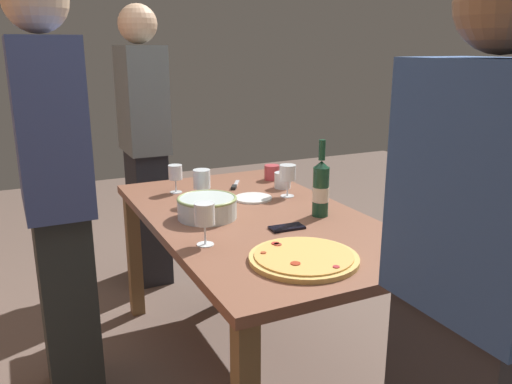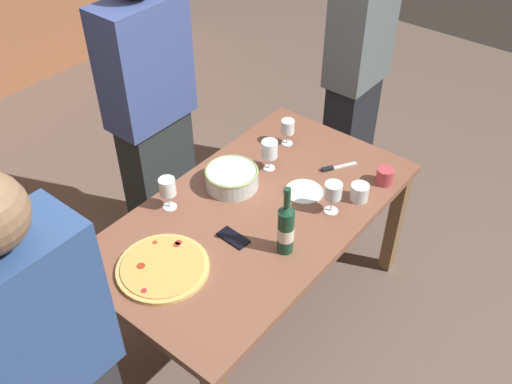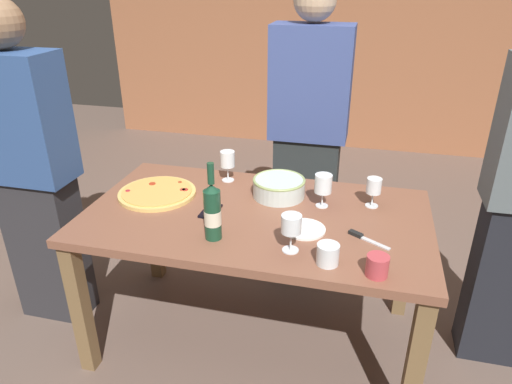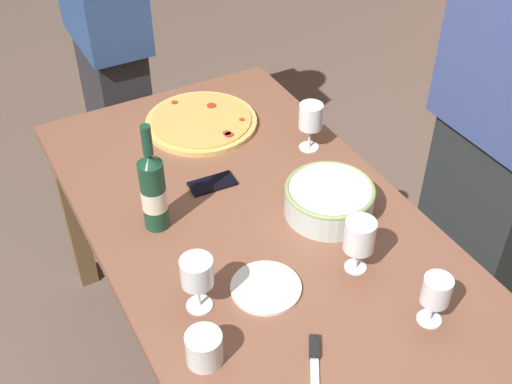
{
  "view_description": "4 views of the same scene",
  "coord_description": "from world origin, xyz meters",
  "px_view_note": "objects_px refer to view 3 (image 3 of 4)",
  "views": [
    {
      "loc": [
        -2.0,
        0.97,
        1.48
      ],
      "look_at": [
        0.0,
        0.0,
        0.86
      ],
      "focal_mm": 36.87,
      "sensor_mm": 36.0,
      "label": 1
    },
    {
      "loc": [
        -1.54,
        -1.23,
        2.52
      ],
      "look_at": [
        0.0,
        0.0,
        0.86
      ],
      "focal_mm": 39.82,
      "sensor_mm": 36.0,
      "label": 2
    },
    {
      "loc": [
        0.46,
        -1.86,
        1.78
      ],
      "look_at": [
        0.0,
        0.0,
        0.86
      ],
      "focal_mm": 32.5,
      "sensor_mm": 36.0,
      "label": 3
    },
    {
      "loc": [
        1.24,
        -0.67,
        2.03
      ],
      "look_at": [
        0.0,
        0.0,
        0.86
      ],
      "focal_mm": 46.04,
      "sensor_mm": 36.0,
      "label": 4
    }
  ],
  "objects_px": {
    "dining_table": "(256,230)",
    "cup_amber": "(377,266)",
    "side_plate": "(304,229)",
    "pizza_knife": "(363,238)",
    "cell_phone": "(210,211)",
    "cup_ceramic": "(328,254)",
    "person_guest_right": "(308,133)",
    "pizza": "(157,193)",
    "wine_glass_far_left": "(228,160)",
    "wine_glass_near_pizza": "(374,187)",
    "wine_bottle": "(212,211)",
    "serving_bowl": "(279,187)",
    "wine_glass_far_right": "(291,226)",
    "wine_glass_by_bottle": "(323,185)",
    "person_guest_left": "(32,174)"
  },
  "relations": [
    {
      "from": "side_plate",
      "to": "cell_phone",
      "type": "height_order",
      "value": "same"
    },
    {
      "from": "cup_ceramic",
      "to": "cup_amber",
      "type": "bearing_deg",
      "value": -9.77
    },
    {
      "from": "wine_glass_far_left",
      "to": "pizza_knife",
      "type": "distance_m",
      "value": 0.86
    },
    {
      "from": "cell_phone",
      "to": "cup_ceramic",
      "type": "bearing_deg",
      "value": -24.0
    },
    {
      "from": "pizza",
      "to": "wine_glass_far_left",
      "type": "bearing_deg",
      "value": 41.2
    },
    {
      "from": "pizza",
      "to": "serving_bowl",
      "type": "bearing_deg",
      "value": 12.71
    },
    {
      "from": "dining_table",
      "to": "wine_glass_far_left",
      "type": "height_order",
      "value": "wine_glass_far_left"
    },
    {
      "from": "wine_glass_far_left",
      "to": "person_guest_left",
      "type": "relative_size",
      "value": 0.1
    },
    {
      "from": "pizza",
      "to": "pizza_knife",
      "type": "height_order",
      "value": "pizza"
    },
    {
      "from": "wine_glass_near_pizza",
      "to": "pizza_knife",
      "type": "xyz_separation_m",
      "value": [
        -0.03,
        -0.32,
        -0.09
      ]
    },
    {
      "from": "cup_ceramic",
      "to": "wine_glass_far_left",
      "type": "bearing_deg",
      "value": 132.4
    },
    {
      "from": "pizza",
      "to": "wine_glass_far_left",
      "type": "xyz_separation_m",
      "value": [
        0.29,
        0.26,
        0.11
      ]
    },
    {
      "from": "pizza",
      "to": "cup_ceramic",
      "type": "relative_size",
      "value": 4.43
    },
    {
      "from": "cup_ceramic",
      "to": "pizza_knife",
      "type": "height_order",
      "value": "cup_ceramic"
    },
    {
      "from": "wine_bottle",
      "to": "cup_ceramic",
      "type": "bearing_deg",
      "value": -8.85
    },
    {
      "from": "wine_glass_far_right",
      "to": "cup_amber",
      "type": "xyz_separation_m",
      "value": [
        0.34,
        -0.09,
        -0.07
      ]
    },
    {
      "from": "wine_glass_near_pizza",
      "to": "cell_phone",
      "type": "relative_size",
      "value": 1.01
    },
    {
      "from": "cell_phone",
      "to": "person_guest_left",
      "type": "distance_m",
      "value": 0.94
    },
    {
      "from": "wine_glass_near_pizza",
      "to": "cell_phone",
      "type": "xyz_separation_m",
      "value": [
        -0.74,
        -0.25,
        -0.09
      ]
    },
    {
      "from": "side_plate",
      "to": "person_guest_right",
      "type": "height_order",
      "value": "person_guest_right"
    },
    {
      "from": "wine_glass_near_pizza",
      "to": "person_guest_left",
      "type": "distance_m",
      "value": 1.69
    },
    {
      "from": "wine_bottle",
      "to": "side_plate",
      "type": "relative_size",
      "value": 1.84
    },
    {
      "from": "wine_bottle",
      "to": "cup_amber",
      "type": "distance_m",
      "value": 0.69
    },
    {
      "from": "dining_table",
      "to": "person_guest_right",
      "type": "xyz_separation_m",
      "value": [
        0.12,
        0.81,
        0.23
      ]
    },
    {
      "from": "dining_table",
      "to": "pizza_knife",
      "type": "xyz_separation_m",
      "value": [
        0.5,
        -0.11,
        0.1
      ]
    },
    {
      "from": "dining_table",
      "to": "cell_phone",
      "type": "relative_size",
      "value": 11.11
    },
    {
      "from": "wine_glass_near_pizza",
      "to": "wine_glass_far_left",
      "type": "bearing_deg",
      "value": 170.8
    },
    {
      "from": "pizza",
      "to": "wine_glass_by_bottle",
      "type": "distance_m",
      "value": 0.83
    },
    {
      "from": "pizza",
      "to": "wine_glass_by_bottle",
      "type": "height_order",
      "value": "wine_glass_by_bottle"
    },
    {
      "from": "serving_bowl",
      "to": "wine_glass_far_right",
      "type": "xyz_separation_m",
      "value": [
        0.15,
        -0.48,
        0.06
      ]
    },
    {
      "from": "cup_ceramic",
      "to": "cell_phone",
      "type": "distance_m",
      "value": 0.65
    },
    {
      "from": "wine_bottle",
      "to": "wine_glass_near_pizza",
      "type": "xyz_separation_m",
      "value": [
        0.65,
        0.46,
        -0.03
      ]
    },
    {
      "from": "wine_glass_near_pizza",
      "to": "pizza_knife",
      "type": "relative_size",
      "value": 0.81
    },
    {
      "from": "serving_bowl",
      "to": "pizza_knife",
      "type": "distance_m",
      "value": 0.54
    },
    {
      "from": "wine_glass_by_bottle",
      "to": "pizza_knife",
      "type": "relative_size",
      "value": 0.92
    },
    {
      "from": "wine_bottle",
      "to": "side_plate",
      "type": "xyz_separation_m",
      "value": [
        0.37,
        0.16,
        -0.12
      ]
    },
    {
      "from": "wine_bottle",
      "to": "wine_glass_far_left",
      "type": "bearing_deg",
      "value": 101.16
    },
    {
      "from": "wine_glass_far_left",
      "to": "cup_amber",
      "type": "distance_m",
      "value": 1.05
    },
    {
      "from": "wine_glass_far_left",
      "to": "cell_phone",
      "type": "height_order",
      "value": "wine_glass_far_left"
    },
    {
      "from": "dining_table",
      "to": "pizza",
      "type": "relative_size",
      "value": 4.11
    },
    {
      "from": "side_plate",
      "to": "pizza_knife",
      "type": "relative_size",
      "value": 1.04
    },
    {
      "from": "cup_ceramic",
      "to": "side_plate",
      "type": "relative_size",
      "value": 0.47
    },
    {
      "from": "serving_bowl",
      "to": "person_guest_left",
      "type": "relative_size",
      "value": 0.16
    },
    {
      "from": "serving_bowl",
      "to": "wine_glass_by_bottle",
      "type": "relative_size",
      "value": 1.6
    },
    {
      "from": "wine_glass_far_right",
      "to": "cup_ceramic",
      "type": "xyz_separation_m",
      "value": [
        0.15,
        -0.06,
        -0.07
      ]
    },
    {
      "from": "wine_glass_far_left",
      "to": "wine_bottle",
      "type": "bearing_deg",
      "value": -78.84
    },
    {
      "from": "dining_table",
      "to": "cup_amber",
      "type": "distance_m",
      "value": 0.68
    },
    {
      "from": "pizza",
      "to": "wine_glass_near_pizza",
      "type": "relative_size",
      "value": 2.68
    },
    {
      "from": "wine_glass_near_pizza",
      "to": "cup_amber",
      "type": "bearing_deg",
      "value": -87.11
    },
    {
      "from": "wine_glass_far_left",
      "to": "cell_phone",
      "type": "bearing_deg",
      "value": -85.9
    }
  ]
}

